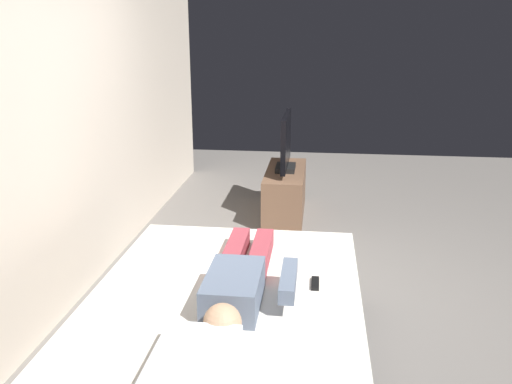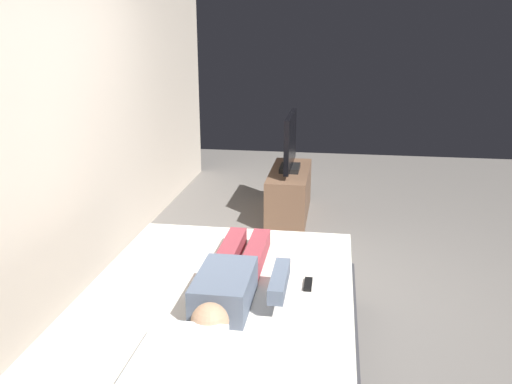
# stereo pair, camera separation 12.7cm
# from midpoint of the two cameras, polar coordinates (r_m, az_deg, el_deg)

# --- Properties ---
(ground_plane) EXTENTS (10.00, 10.00, 0.00)m
(ground_plane) POSITION_cam_midpoint_polar(r_m,az_deg,el_deg) (3.97, 5.73, -12.05)
(ground_plane) COLOR slate
(back_wall) EXTENTS (6.40, 0.10, 2.80)m
(back_wall) POSITION_cam_midpoint_polar(r_m,az_deg,el_deg) (4.32, -16.89, 9.34)
(back_wall) COLOR beige
(back_wall) RESTS_ON ground
(bed) EXTENTS (2.09, 1.55, 0.54)m
(bed) POSITION_cam_midpoint_polar(r_m,az_deg,el_deg) (3.10, -2.89, -15.38)
(bed) COLOR #333338
(bed) RESTS_ON ground
(pillow) EXTENTS (0.48, 0.34, 0.12)m
(pillow) POSITION_cam_midpoint_polar(r_m,az_deg,el_deg) (2.33, -6.75, -17.84)
(pillow) COLOR white
(pillow) RESTS_ON bed
(person) EXTENTS (1.26, 0.46, 0.18)m
(person) POSITION_cam_midpoint_polar(r_m,az_deg,el_deg) (2.94, -1.30, -9.33)
(person) COLOR slate
(person) RESTS_ON bed
(remote) EXTENTS (0.15, 0.04, 0.02)m
(remote) POSITION_cam_midpoint_polar(r_m,az_deg,el_deg) (3.07, 6.78, -9.75)
(remote) COLOR black
(remote) RESTS_ON bed
(tv_stand) EXTENTS (1.10, 0.40, 0.50)m
(tv_stand) POSITION_cam_midpoint_polar(r_m,az_deg,el_deg) (5.69, 4.22, -0.12)
(tv_stand) COLOR brown
(tv_stand) RESTS_ON ground
(tv) EXTENTS (0.88, 0.20, 0.59)m
(tv) POSITION_cam_midpoint_polar(r_m,az_deg,el_deg) (5.55, 4.34, 5.17)
(tv) COLOR black
(tv) RESTS_ON tv_stand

